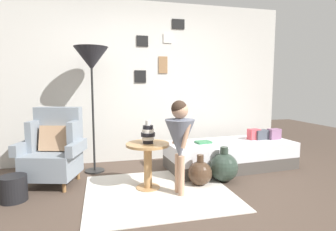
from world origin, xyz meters
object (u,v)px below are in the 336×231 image
object	(u,v)px
floor_lamp	(91,62)
side_table	(148,157)
book_on_daybed	(203,142)
magazine_basket	(13,188)
vase_striped	(148,134)
demijohn_far	(224,167)
daybed	(230,155)
demijohn_near	(200,173)
person_child	(180,135)
armchair	(54,150)

from	to	relation	value
floor_lamp	side_table	bearing A→B (deg)	-52.51
book_on_daybed	magazine_basket	size ratio (longest dim) A/B	0.79
vase_striped	demijohn_far	bearing A→B (deg)	1.00
daybed	demijohn_near	distance (m)	0.91
person_child	book_on_daybed	distance (m)	1.06
person_child	demijohn_far	xyz separation A→B (m)	(0.69, 0.28, -0.50)
daybed	vase_striped	bearing A→B (deg)	-158.14
vase_striped	person_child	size ratio (longest dim) A/B	0.25
demijohn_near	demijohn_far	world-z (taller)	demijohn_far
armchair	person_child	bearing A→B (deg)	-27.21
magazine_basket	armchair	bearing A→B (deg)	53.53
vase_striped	floor_lamp	world-z (taller)	floor_lamp
book_on_daybed	floor_lamp	bearing A→B (deg)	169.65
daybed	magazine_basket	distance (m)	2.90
daybed	magazine_basket	world-z (taller)	daybed
side_table	book_on_daybed	bearing A→B (deg)	30.78
side_table	vase_striped	xyz separation A→B (m)	(0.00, -0.01, 0.28)
side_table	book_on_daybed	world-z (taller)	side_table
book_on_daybed	magazine_basket	xyz separation A→B (m)	(-2.41, -0.55, -0.28)
daybed	floor_lamp	xyz separation A→B (m)	(-2.01, 0.30, 1.38)
armchair	daybed	distance (m)	2.50
side_table	person_child	size ratio (longest dim) A/B	0.52
side_table	person_child	bearing A→B (deg)	-39.94
floor_lamp	demijohn_far	bearing A→B (deg)	-26.63
book_on_daybed	demijohn_near	world-z (taller)	book_on_daybed
armchair	demijohn_far	xyz separation A→B (m)	(2.14, -0.46, -0.25)
demijohn_far	vase_striped	bearing A→B (deg)	-179.00
book_on_daybed	demijohn_near	xyz separation A→B (m)	(-0.27, -0.60, -0.26)
demijohn_near	magazine_basket	xyz separation A→B (m)	(-2.14, 0.04, -0.02)
daybed	person_child	world-z (taller)	person_child
armchair	person_child	distance (m)	1.65
armchair	vase_striped	size ratio (longest dim) A/B	3.50
book_on_daybed	demijohn_far	xyz separation A→B (m)	(0.08, -0.54, -0.22)
daybed	book_on_daybed	size ratio (longest dim) A/B	8.89
armchair	magazine_basket	bearing A→B (deg)	-126.47
armchair	demijohn_near	bearing A→B (deg)	-16.19
side_table	floor_lamp	bearing A→B (deg)	127.49
vase_striped	person_child	xyz separation A→B (m)	(0.32, -0.26, 0.02)
demijohn_near	book_on_daybed	bearing A→B (deg)	65.46
demijohn_far	person_child	bearing A→B (deg)	-157.69
floor_lamp	demijohn_far	xyz separation A→B (m)	(1.65, -0.83, -1.39)
floor_lamp	book_on_daybed	distance (m)	1.98
side_table	demijohn_far	world-z (taller)	side_table
armchair	floor_lamp	distance (m)	1.29
magazine_basket	demijohn_far	bearing A→B (deg)	0.31
daybed	book_on_daybed	bearing A→B (deg)	178.16
side_table	demijohn_near	size ratio (longest dim) A/B	1.44
person_child	magazine_basket	world-z (taller)	person_child
demijohn_near	magazine_basket	size ratio (longest dim) A/B	1.39
daybed	person_child	distance (m)	1.41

